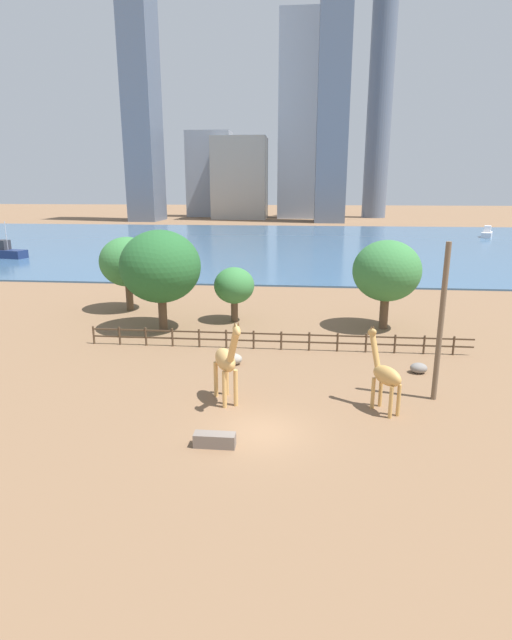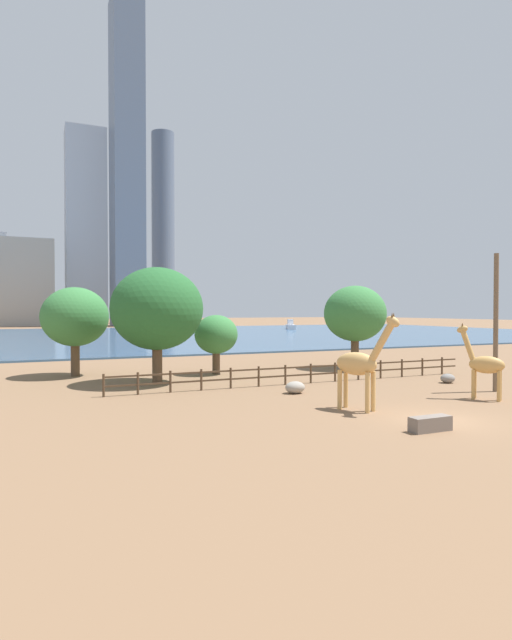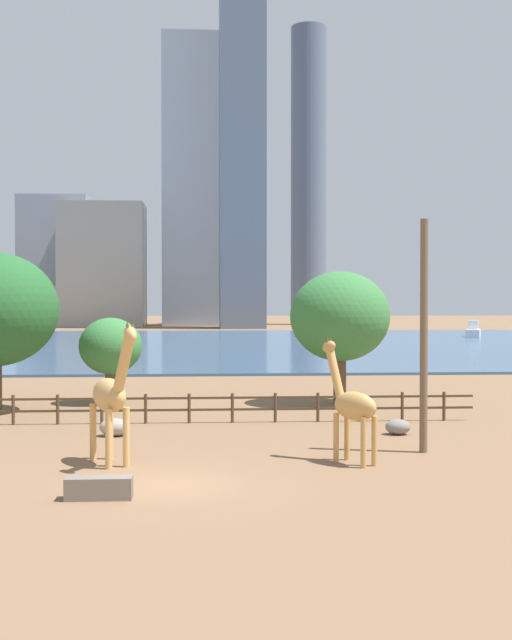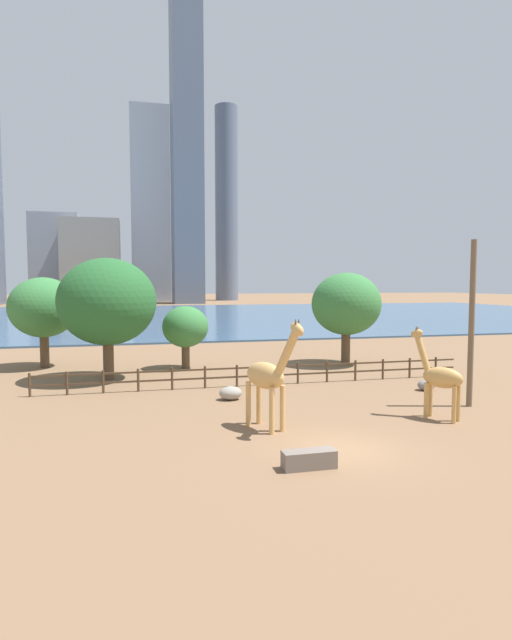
% 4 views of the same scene
% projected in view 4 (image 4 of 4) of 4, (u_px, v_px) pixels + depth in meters
% --- Properties ---
extents(ground_plane, '(400.00, 400.00, 0.00)m').
position_uv_depth(ground_plane, '(175.00, 315.00, 95.89)').
color(ground_plane, brown).
extents(harbor_water, '(180.00, 86.00, 0.20)m').
position_uv_depth(harbor_water, '(176.00, 316.00, 92.98)').
color(harbor_water, '#3D6084').
rests_on(harbor_water, ground).
extents(giraffe_tall, '(1.82, 2.34, 4.17)m').
position_uv_depth(giraffe_tall, '(440.00, 377.00, 22.38)').
color(giraffe_tall, tan).
rests_on(giraffe_tall, ground).
extents(giraffe_companion, '(2.05, 3.26, 4.77)m').
position_uv_depth(giraffe_companion, '(268.00, 376.00, 20.73)').
color(giraffe_companion, tan).
rests_on(giraffe_companion, ground).
extents(utility_pole, '(0.28, 0.28, 8.26)m').
position_uv_depth(utility_pole, '(472.00, 324.00, 24.58)').
color(utility_pole, brown).
rests_on(utility_pole, ground).
extents(boulder_near_fence, '(1.20, 0.95, 0.71)m').
position_uv_depth(boulder_near_fence, '(231.00, 393.00, 26.25)').
color(boulder_near_fence, gray).
rests_on(boulder_near_fence, ground).
extents(boulder_by_pole, '(1.01, 0.83, 0.62)m').
position_uv_depth(boulder_by_pole, '(426.00, 385.00, 28.55)').
color(boulder_by_pole, gray).
rests_on(boulder_by_pole, ground).
extents(feeding_trough, '(1.80, 0.60, 0.60)m').
position_uv_depth(feeding_trough, '(309.00, 459.00, 16.51)').
color(feeding_trough, '#72665B').
rests_on(feeding_trough, ground).
extents(enclosure_fence, '(26.12, 0.14, 1.30)m').
position_uv_depth(enclosure_fence, '(258.00, 373.00, 29.88)').
color(enclosure_fence, '#4C3826').
rests_on(enclosure_fence, ground).
extents(tree_left_large, '(3.29, 3.29, 4.51)m').
position_uv_depth(tree_left_large, '(185.00, 327.00, 35.71)').
color(tree_left_large, brown).
rests_on(tree_left_large, ground).
extents(tree_center_broad, '(5.20, 5.20, 6.93)m').
position_uv_depth(tree_center_broad, '(346.00, 304.00, 37.45)').
color(tree_center_broad, brown).
rests_on(tree_center_broad, ground).
extents(tree_right_tall, '(6.11, 6.11, 7.73)m').
position_uv_depth(tree_right_tall, '(107.00, 302.00, 31.39)').
color(tree_right_tall, brown).
rests_on(tree_right_tall, ground).
extents(tree_left_small, '(4.84, 4.84, 6.57)m').
position_uv_depth(tree_left_small, '(43.00, 308.00, 36.10)').
color(tree_left_small, brown).
rests_on(tree_left_small, ground).
extents(boat_ferry, '(3.84, 5.77, 2.39)m').
position_uv_depth(boat_ferry, '(345.00, 305.00, 117.25)').
color(boat_ferry, silver).
rests_on(boat_ferry, harbor_water).
extents(skyline_tower_needle, '(15.65, 10.76, 29.50)m').
position_uv_depth(skyline_tower_needle, '(56.00, 258.00, 168.74)').
color(skyline_tower_needle, '#939EAD').
rests_on(skyline_tower_needle, ground).
extents(skyline_block_central, '(9.02, 13.42, 100.27)m').
position_uv_depth(skyline_block_central, '(187.00, 139.00, 151.76)').
color(skyline_block_central, slate).
rests_on(skyline_block_central, ground).
extents(skyline_tower_glass, '(12.78, 11.27, 64.64)m').
position_uv_depth(skyline_tower_glass, '(150.00, 206.00, 169.18)').
color(skyline_tower_glass, '#939EAD').
rests_on(skyline_tower_glass, ground).
extents(skyline_block_left, '(17.96, 13.19, 26.48)m').
position_uv_depth(skyline_block_left, '(91.00, 261.00, 160.12)').
color(skyline_block_left, '#ADA89E').
rests_on(skyline_block_left, ground).
extents(skyline_block_right, '(8.26, 8.26, 69.32)m').
position_uv_depth(skyline_block_right, '(227.00, 205.00, 180.50)').
color(skyline_block_right, slate).
rests_on(skyline_block_right, ground).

